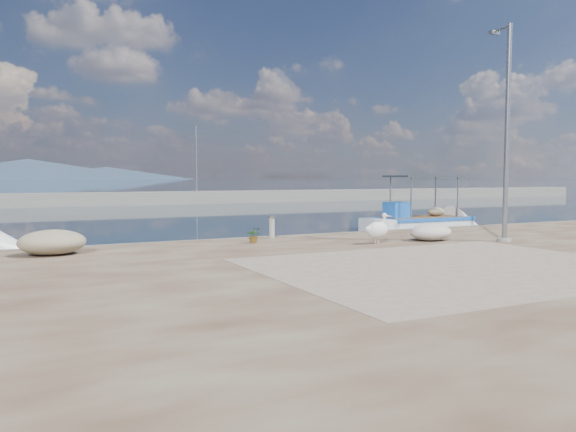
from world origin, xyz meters
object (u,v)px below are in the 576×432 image
(boat_right, at_px, (422,225))
(lamp_post, at_px, (506,140))
(pelican, at_px, (378,229))
(bollard_near, at_px, (272,226))

(boat_right, xyz_separation_m, lamp_post, (-3.80, -8.59, 3.55))
(pelican, distance_m, bollard_near, 3.77)
(boat_right, relative_size, bollard_near, 8.39)
(boat_right, distance_m, bollard_near, 11.15)
(lamp_post, bearing_deg, pelican, 163.45)
(lamp_post, bearing_deg, boat_right, 66.15)
(lamp_post, xyz_separation_m, bollard_near, (-6.44, 4.23, -2.88))
(pelican, bearing_deg, lamp_post, -14.88)
(lamp_post, height_order, bollard_near, lamp_post)
(boat_right, xyz_separation_m, pelican, (-7.95, -7.36, 0.71))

